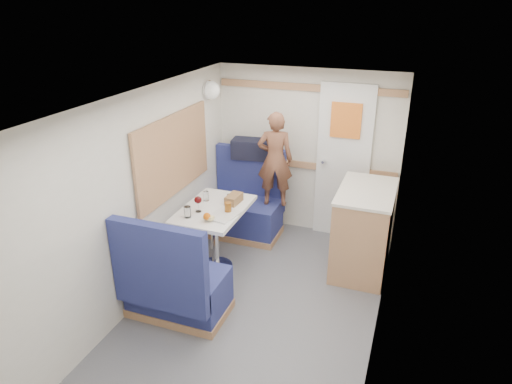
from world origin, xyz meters
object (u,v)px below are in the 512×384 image
at_px(tray, 224,215).
at_px(bread_loaf, 234,199).
at_px(tumbler_left, 187,212).
at_px(dome_light, 211,90).
at_px(orange_fruit, 207,216).
at_px(wine_glass, 198,201).
at_px(pepper_grinder, 229,198).
at_px(dinette_table, 214,221).
at_px(bench_far, 245,210).
at_px(tumbler_mid, 206,196).
at_px(bench_near, 175,288).
at_px(cheese_block, 209,218).
at_px(galley_counter, 363,229).
at_px(beer_glass, 228,208).
at_px(person, 275,159).
at_px(duffel_bag, 253,149).

relative_size(tray, bread_loaf, 1.40).
bearing_deg(tumbler_left, dome_light, 101.93).
distance_m(orange_fruit, wine_glass, 0.25).
bearing_deg(pepper_grinder, orange_fruit, -92.46).
relative_size(dinette_table, wine_glass, 5.48).
bearing_deg(tray, bread_loaf, 94.38).
relative_size(bench_far, tray, 3.39).
distance_m(tray, pepper_grinder, 0.34).
height_order(tumbler_left, tumbler_mid, tumbler_left).
relative_size(bench_near, dome_light, 5.25).
distance_m(tray, orange_fruit, 0.20).
distance_m(bench_far, tumbler_left, 1.25).
relative_size(cheese_block, tumbler_left, 0.84).
bearing_deg(wine_glass, orange_fruit, -43.42).
height_order(galley_counter, bread_loaf, galley_counter).
distance_m(dinette_table, wine_glass, 0.32).
xyz_separation_m(wine_glass, tumbler_mid, (-0.05, 0.27, -0.07)).
height_order(dome_light, tumbler_left, dome_light).
bearing_deg(dome_light, dinette_table, -65.35).
relative_size(dome_light, cheese_block, 2.08).
bearing_deg(beer_glass, person, 78.11).
bearing_deg(bench_far, dome_light, -177.88).
xyz_separation_m(orange_fruit, tumbler_left, (-0.22, 0.02, 0.00)).
bearing_deg(tumbler_mid, tray, -40.04).
bearing_deg(wine_glass, person, 64.11).
distance_m(duffel_bag, tumbler_left, 1.43).
bearing_deg(bench_near, beer_glass, 77.27).
height_order(duffel_bag, cheese_block, duffel_bag).
relative_size(tray, beer_glass, 2.80).
distance_m(duffel_bag, tray, 1.30).
distance_m(bench_far, orange_fruit, 1.25).
bearing_deg(cheese_block, bread_loaf, 81.59).
xyz_separation_m(dinette_table, bread_loaf, (0.15, 0.19, 0.20)).
bearing_deg(bread_loaf, galley_counter, 15.35).
distance_m(tumbler_mid, pepper_grinder, 0.25).
xyz_separation_m(bench_near, wine_glass, (-0.11, 0.73, 0.54)).
distance_m(person, tumbler_mid, 0.93).
distance_m(bench_near, orange_fruit, 0.74).
relative_size(person, beer_glass, 10.08).
height_order(dinette_table, duffel_bag, duffel_bag).
xyz_separation_m(duffel_bag, tray, (0.16, -1.25, -0.29)).
relative_size(bench_near, bread_loaf, 4.76).
height_order(cheese_block, pepper_grinder, pepper_grinder).
relative_size(person, cheese_block, 11.57).
xyz_separation_m(galley_counter, wine_glass, (-1.58, -0.68, 0.38)).
distance_m(galley_counter, pepper_grinder, 1.46).
bearing_deg(person, galley_counter, 149.43).
relative_size(duffel_bag, orange_fruit, 6.91).
xyz_separation_m(galley_counter, pepper_grinder, (-1.38, -0.36, 0.30)).
bearing_deg(person, wine_glass, 49.99).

